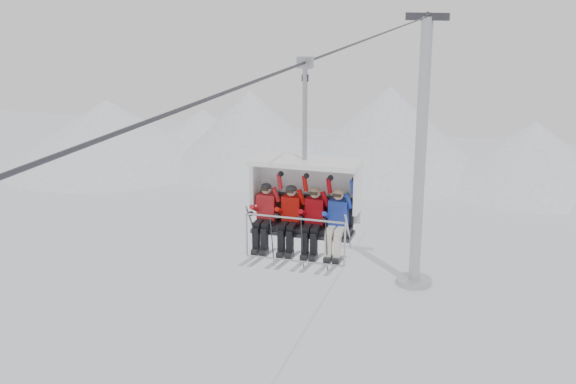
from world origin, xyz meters
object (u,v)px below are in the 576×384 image
(skier_far_left, at_px, (265,214))
(lift_tower_right, at_px, (419,175))
(chairlift_carrier, at_px, (306,192))
(skier_center_left, at_px, (290,217))
(skier_far_right, at_px, (337,221))
(skier_center_right, at_px, (314,219))

(skier_far_left, bearing_deg, lift_tower_right, 87.86)
(chairlift_carrier, distance_m, skier_center_left, 0.61)
(lift_tower_right, bearing_deg, skier_far_left, -92.14)
(lift_tower_right, height_order, skier_center_left, lift_tower_right)
(lift_tower_right, distance_m, skier_far_left, 21.52)
(chairlift_carrier, relative_size, skier_far_right, 2.36)
(skier_far_left, relative_size, skier_center_left, 1.00)
(chairlift_carrier, distance_m, skier_far_left, 0.96)
(skier_center_left, distance_m, skier_far_right, 0.98)
(skier_far_left, distance_m, skier_far_right, 1.52)
(skier_far_right, bearing_deg, lift_tower_right, 92.00)
(skier_far_left, height_order, skier_center_right, same)
(lift_tower_right, height_order, skier_center_right, lift_tower_right)
(lift_tower_right, bearing_deg, skier_center_right, -89.31)
(skier_center_right, distance_m, skier_far_right, 0.48)
(chairlift_carrier, distance_m, skier_center_right, 0.61)
(lift_tower_right, distance_m, skier_center_left, 21.50)
(skier_center_right, bearing_deg, skier_far_right, 0.00)
(skier_far_left, bearing_deg, skier_far_right, 0.00)
(skier_center_left, bearing_deg, lift_tower_right, 89.32)
(chairlift_carrier, height_order, skier_center_left, chairlift_carrier)
(lift_tower_right, bearing_deg, chairlift_carrier, -90.00)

